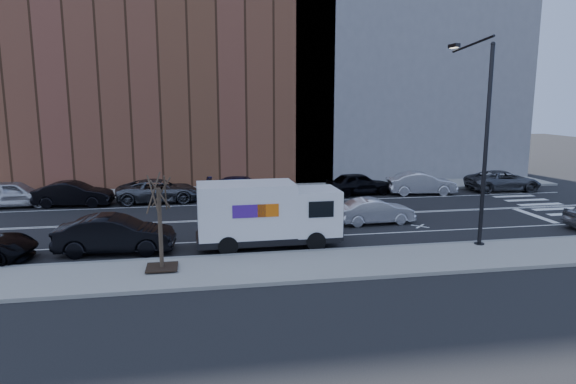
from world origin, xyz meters
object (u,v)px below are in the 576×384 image
object	(u,v)px
fedex_van	(267,213)
far_parked_a	(14,194)
driving_sedan	(375,211)
far_parked_b	(74,194)

from	to	relation	value
fedex_van	far_parked_a	world-z (taller)	fedex_van
driving_sedan	fedex_van	bearing A→B (deg)	114.76
far_parked_a	far_parked_b	xyz separation A→B (m)	(3.61, -0.39, -0.06)
far_parked_b	far_parked_a	bearing A→B (deg)	89.81
fedex_van	driving_sedan	bearing A→B (deg)	27.02
fedex_van	far_parked_a	distance (m)	18.33
fedex_van	driving_sedan	world-z (taller)	fedex_van
driving_sedan	far_parked_b	bearing A→B (deg)	62.77
far_parked_a	far_parked_b	bearing A→B (deg)	-99.50
far_parked_a	driving_sedan	size ratio (longest dim) A/B	1.18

